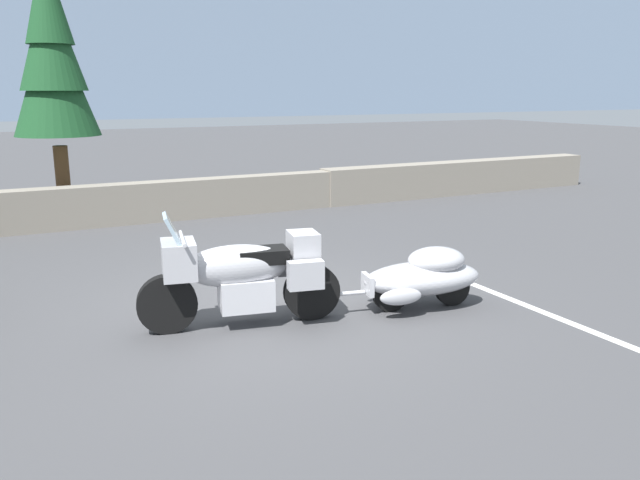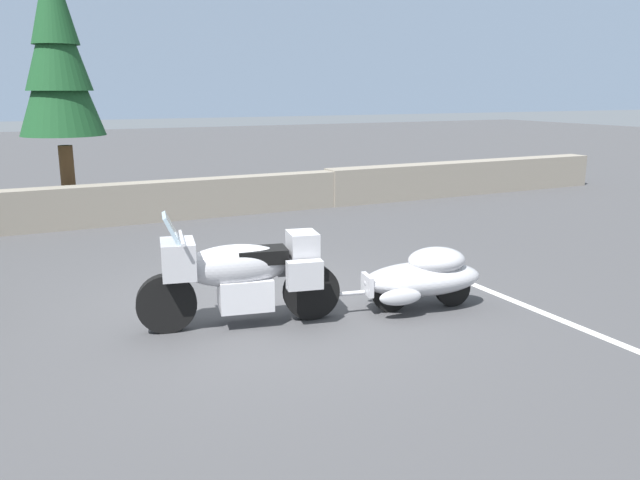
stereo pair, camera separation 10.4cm
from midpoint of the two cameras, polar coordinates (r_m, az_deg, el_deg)
name	(u,v)px [view 1 (the left image)]	position (r m, az deg, el deg)	size (l,w,h in m)	color
ground_plane	(266,308)	(7.98, -5.16, -6.09)	(80.00, 80.00, 0.00)	#424244
stone_guard_wall	(154,201)	(13.59, -14.77, 3.40)	(24.00, 0.61, 0.88)	gray
distant_ridgeline	(3,51)	(103.28, -26.37, 14.81)	(240.00, 80.00, 16.00)	#7F93AD
touring_motorcycle	(240,273)	(7.27, -7.51, -2.94)	(2.29, 1.01, 1.33)	black
car_shaped_trailer	(423,276)	(7.95, 8.78, -3.17)	(2.23, 0.99, 0.76)	black
pine_tree_tall	(51,53)	(14.11, -22.99, 15.04)	(1.66, 1.66, 5.33)	brown
parking_stripe_marker	(534,308)	(8.36, 18.14, -5.79)	(0.12, 3.60, 0.01)	silver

